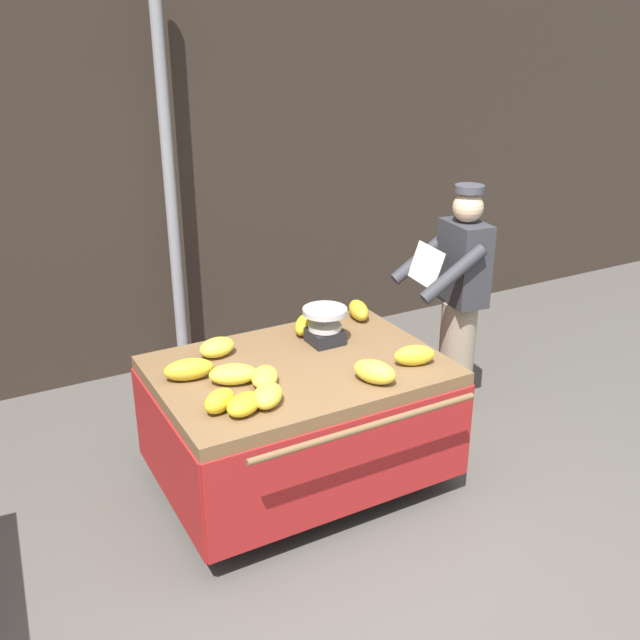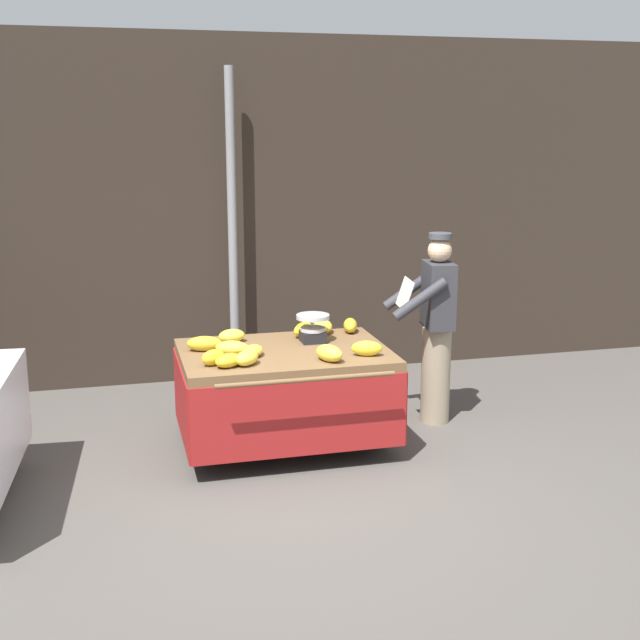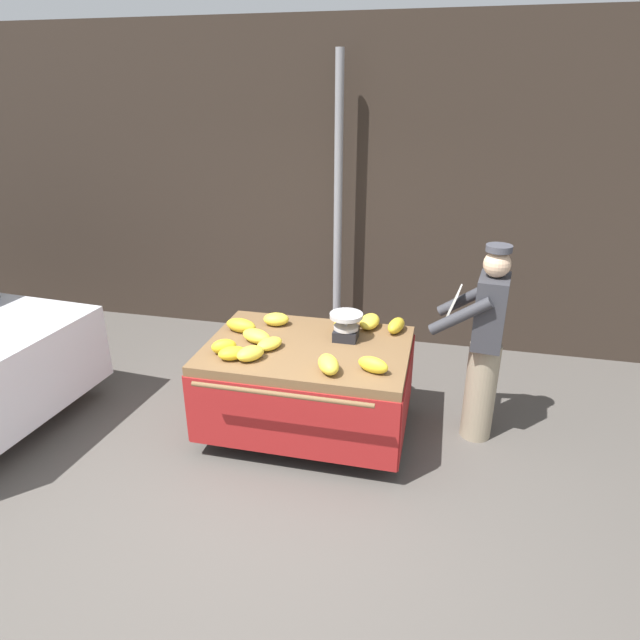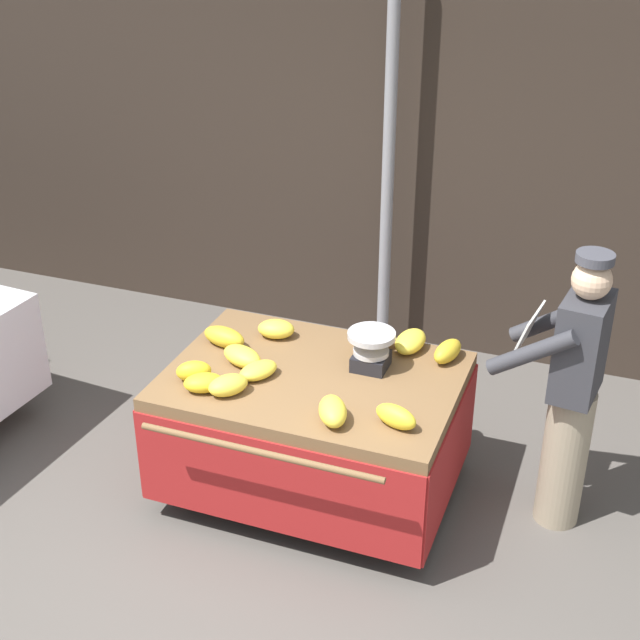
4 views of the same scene
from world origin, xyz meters
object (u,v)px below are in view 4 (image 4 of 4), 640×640
at_px(banana_bunch_4, 448,351).
at_px(banana_bunch_11, 242,356).
at_px(weighing_scale, 371,350).
at_px(banana_bunch_0, 276,329).
at_px(banana_bunch_1, 228,385).
at_px(vendor_person, 571,392).
at_px(street_pole, 388,157).
at_px(banana_bunch_6, 410,341).
at_px(banana_bunch_2, 396,417).
at_px(banana_bunch_9, 204,383).
at_px(banana_bunch_5, 194,371).
at_px(banana_bunch_10, 224,337).
at_px(banana_bunch_8, 375,342).
at_px(banana_bunch_3, 258,370).
at_px(banana_bunch_7, 333,411).
at_px(banana_cart, 313,406).

bearing_deg(banana_bunch_4, banana_bunch_11, -156.99).
bearing_deg(weighing_scale, banana_bunch_0, 167.32).
relative_size(banana_bunch_1, vendor_person, 0.13).
bearing_deg(banana_bunch_0, street_pole, 80.66).
xyz_separation_m(banana_bunch_6, vendor_person, (0.98, -0.21, -0.02)).
bearing_deg(banana_bunch_2, vendor_person, 36.39).
height_order(banana_bunch_1, vendor_person, vendor_person).
bearing_deg(street_pole, banana_bunch_2, -71.69).
height_order(street_pole, vendor_person, street_pole).
xyz_separation_m(banana_bunch_0, banana_bunch_4, (1.07, 0.09, 0.00)).
relative_size(banana_bunch_4, banana_bunch_9, 1.13).
relative_size(banana_bunch_0, banana_bunch_4, 0.90).
distance_m(banana_bunch_5, banana_bunch_9, 0.13).
xyz_separation_m(banana_bunch_1, banana_bunch_11, (-0.06, 0.32, -0.00)).
xyz_separation_m(banana_bunch_0, banana_bunch_5, (-0.24, -0.64, 0.00)).
height_order(banana_bunch_6, vendor_person, vendor_person).
height_order(banana_bunch_1, banana_bunch_2, banana_bunch_2).
bearing_deg(street_pole, banana_bunch_10, -106.24).
height_order(banana_bunch_1, banana_bunch_4, banana_bunch_4).
bearing_deg(banana_bunch_5, banana_bunch_8, 38.53).
xyz_separation_m(banana_bunch_3, vendor_person, (1.71, 0.41, -0.01)).
distance_m(banana_bunch_2, banana_bunch_8, 0.81).
bearing_deg(banana_bunch_7, banana_bunch_0, 130.63).
bearing_deg(banana_bunch_9, banana_bunch_8, 45.27).
relative_size(banana_bunch_10, vendor_person, 0.17).
xyz_separation_m(banana_bunch_3, banana_bunch_10, (-0.35, 0.27, 0.02)).
xyz_separation_m(banana_cart, banana_bunch_1, (-0.37, -0.36, 0.27)).
distance_m(banana_bunch_0, banana_bunch_4, 1.07).
xyz_separation_m(street_pole, banana_bunch_0, (-0.25, -1.51, -0.69)).
distance_m(banana_bunch_0, vendor_person, 1.81).
xyz_separation_m(street_pole, banana_cart, (0.13, -1.86, -0.96)).
bearing_deg(banana_cart, banana_bunch_8, 57.59).
distance_m(street_pole, banana_bunch_9, 2.37).
distance_m(banana_cart, banana_bunch_10, 0.70).
xyz_separation_m(banana_bunch_4, banana_bunch_10, (-1.32, -0.31, 0.00)).
distance_m(banana_bunch_11, vendor_person, 1.88).
bearing_deg(banana_bunch_10, vendor_person, 4.04).
height_order(weighing_scale, banana_bunch_3, weighing_scale).
distance_m(banana_bunch_3, banana_bunch_7, 0.62).
distance_m(banana_bunch_0, banana_bunch_5, 0.68).
distance_m(banana_bunch_5, banana_bunch_10, 0.43).
distance_m(street_pole, banana_bunch_3, 2.12).
xyz_separation_m(banana_cart, banana_bunch_5, (-0.62, -0.29, 0.28)).
relative_size(banana_bunch_2, banana_bunch_6, 0.88).
bearing_deg(banana_bunch_9, banana_bunch_1, 7.41).
height_order(banana_cart, banana_bunch_6, banana_bunch_6).
xyz_separation_m(banana_bunch_1, banana_bunch_7, (0.64, -0.05, 0.01)).
height_order(banana_bunch_8, banana_bunch_11, banana_bunch_8).
xyz_separation_m(banana_bunch_9, banana_bunch_10, (-0.12, 0.51, 0.01)).
xyz_separation_m(banana_bunch_7, vendor_person, (1.16, 0.69, -0.03)).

